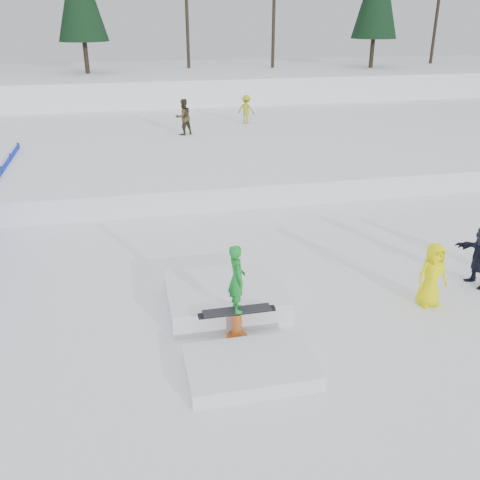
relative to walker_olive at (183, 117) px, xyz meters
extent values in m
plane|color=white|center=(-0.78, -15.67, -1.64)|extent=(120.00, 120.00, 0.00)
cube|color=white|center=(-0.78, 14.33, -0.44)|extent=(60.00, 14.00, 2.40)
cube|color=white|center=(-0.78, 0.33, -1.24)|extent=(50.00, 18.00, 0.80)
cylinder|color=black|center=(-7.28, -5.27, -1.09)|extent=(0.05, 0.05, 1.10)
cylinder|color=black|center=(-7.28, -3.37, -1.09)|extent=(0.05, 0.05, 1.10)
cylinder|color=black|center=(-7.28, -1.47, -1.09)|extent=(0.05, 0.05, 1.10)
cylinder|color=black|center=(-4.78, 12.83, 1.76)|extent=(0.30, 0.30, 2.00)
cylinder|color=black|center=(8.22, 13.83, 4.76)|extent=(0.24, 0.24, 8.00)
cylinder|color=black|center=(15.22, 12.33, 1.76)|extent=(0.30, 0.30, 2.00)
imported|color=#362E19|center=(0.00, 0.00, 0.00)|extent=(1.00, 0.92, 1.67)
imported|color=#9AA418|center=(3.52, 2.04, -0.11)|extent=(1.07, 0.99, 1.45)
imported|color=#F7F200|center=(3.72, -15.80, -0.87)|extent=(0.79, 0.55, 1.53)
cube|color=white|center=(-0.91, -14.92, -1.37)|extent=(2.60, 2.20, 0.54)
cube|color=white|center=(-0.91, -17.42, -1.49)|extent=(2.40, 1.60, 0.30)
cylinder|color=orange|center=(-0.91, -16.22, -1.61)|extent=(0.44, 0.44, 0.06)
cylinder|color=orange|center=(-0.91, -16.22, -1.34)|extent=(0.20, 0.20, 0.60)
cube|color=black|center=(-0.91, -16.22, -1.01)|extent=(1.60, 0.16, 0.06)
cube|color=black|center=(-0.91, -16.22, -0.96)|extent=(1.40, 0.28, 0.03)
imported|color=#118927|center=(-0.91, -16.22, -0.23)|extent=(0.34, 0.52, 1.42)
camera|label=1|loc=(-2.87, -25.41, 4.66)|focal=40.00mm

